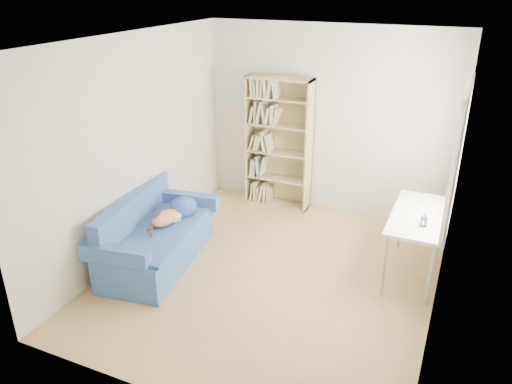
% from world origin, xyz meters
% --- Properties ---
extents(ground, '(4.00, 4.00, 0.00)m').
position_xyz_m(ground, '(0.00, 0.00, 0.00)').
color(ground, '#AA844C').
rests_on(ground, ground).
extents(room_shell, '(3.54, 4.04, 2.62)m').
position_xyz_m(room_shell, '(0.10, 0.03, 1.64)').
color(room_shell, silver).
rests_on(room_shell, ground).
extents(sofa, '(1.01, 1.75, 0.81)m').
position_xyz_m(sofa, '(-1.38, -0.24, 0.31)').
color(sofa, navy).
rests_on(sofa, ground).
extents(bookshelf, '(0.94, 0.29, 1.89)m').
position_xyz_m(bookshelf, '(-0.66, 1.84, 0.87)').
color(bookshelf, tan).
rests_on(bookshelf, ground).
extents(desk, '(0.57, 1.24, 0.75)m').
position_xyz_m(desk, '(1.45, 0.71, 0.68)').
color(desk, white).
rests_on(desk, ground).
extents(pen_cup, '(0.08, 0.08, 0.15)m').
position_xyz_m(pen_cup, '(1.52, 0.44, 0.81)').
color(pen_cup, white).
rests_on(pen_cup, desk).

